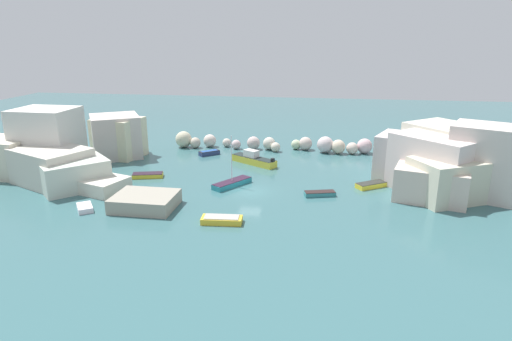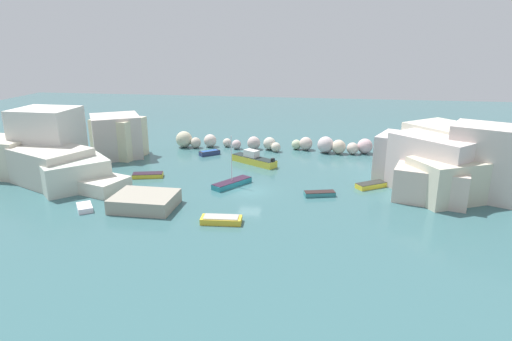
{
  "view_description": "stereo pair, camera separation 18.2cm",
  "coord_description": "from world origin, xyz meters",
  "px_view_note": "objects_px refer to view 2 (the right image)",
  "views": [
    {
      "loc": [
        7.77,
        -46.37,
        16.87
      ],
      "look_at": [
        0.0,
        4.82,
        1.0
      ],
      "focal_mm": 30.87,
      "sensor_mm": 36.0,
      "label": 1
    },
    {
      "loc": [
        7.95,
        -46.34,
        16.87
      ],
      "look_at": [
        0.0,
        4.82,
        1.0
      ],
      "focal_mm": 30.87,
      "sensor_mm": 36.0,
      "label": 2
    }
  ],
  "objects_px": {
    "channel_buoy": "(241,154)",
    "moored_boat_7": "(320,194)",
    "moored_boat_1": "(254,159)",
    "moored_boat_5": "(371,185)",
    "moored_boat_6": "(210,153)",
    "stone_dock": "(145,201)",
    "moored_boat_4": "(148,175)",
    "moored_boat_3": "(221,220)",
    "moored_boat_0": "(85,208)",
    "moored_boat_2": "(232,183)"
  },
  "relations": [
    {
      "from": "moored_boat_2",
      "to": "moored_boat_4",
      "type": "bearing_deg",
      "value": 115.7
    },
    {
      "from": "moored_boat_6",
      "to": "moored_boat_3",
      "type": "bearing_deg",
      "value": 65.66
    },
    {
      "from": "moored_boat_2",
      "to": "moored_boat_5",
      "type": "xyz_separation_m",
      "value": [
        16.11,
        1.93,
        -0.06
      ]
    },
    {
      "from": "stone_dock",
      "to": "moored_boat_4",
      "type": "relative_size",
      "value": 1.56
    },
    {
      "from": "channel_buoy",
      "to": "moored_boat_5",
      "type": "bearing_deg",
      "value": -32.5
    },
    {
      "from": "moored_boat_4",
      "to": "moored_boat_6",
      "type": "distance_m",
      "value": 12.62
    },
    {
      "from": "channel_buoy",
      "to": "moored_boat_1",
      "type": "relative_size",
      "value": 0.1
    },
    {
      "from": "moored_boat_7",
      "to": "moored_boat_2",
      "type": "bearing_deg",
      "value": -25.42
    },
    {
      "from": "moored_boat_1",
      "to": "channel_buoy",
      "type": "bearing_deg",
      "value": -21.69
    },
    {
      "from": "moored_boat_3",
      "to": "moored_boat_5",
      "type": "bearing_deg",
      "value": 36.05
    },
    {
      "from": "moored_boat_2",
      "to": "moored_boat_7",
      "type": "height_order",
      "value": "moored_boat_2"
    },
    {
      "from": "moored_boat_0",
      "to": "moored_boat_4",
      "type": "height_order",
      "value": "moored_boat_4"
    },
    {
      "from": "stone_dock",
      "to": "moored_boat_3",
      "type": "bearing_deg",
      "value": -16.47
    },
    {
      "from": "moored_boat_6",
      "to": "moored_boat_7",
      "type": "xyz_separation_m",
      "value": [
        16.4,
        -15.12,
        -0.08
      ]
    },
    {
      "from": "moored_boat_3",
      "to": "moored_boat_0",
      "type": "bearing_deg",
      "value": 171.86
    },
    {
      "from": "moored_boat_0",
      "to": "moored_boat_2",
      "type": "xyz_separation_m",
      "value": [
        13.19,
        9.63,
        0.09
      ]
    },
    {
      "from": "moored_boat_5",
      "to": "moored_boat_7",
      "type": "bearing_deg",
      "value": -1.01
    },
    {
      "from": "moored_boat_5",
      "to": "moored_boat_6",
      "type": "bearing_deg",
      "value": -60.82
    },
    {
      "from": "moored_boat_4",
      "to": "moored_boat_6",
      "type": "xyz_separation_m",
      "value": [
        4.88,
        11.64,
        0.07
      ]
    },
    {
      "from": "stone_dock",
      "to": "moored_boat_4",
      "type": "height_order",
      "value": "stone_dock"
    },
    {
      "from": "channel_buoy",
      "to": "moored_boat_1",
      "type": "bearing_deg",
      "value": -54.73
    },
    {
      "from": "stone_dock",
      "to": "moored_boat_6",
      "type": "distance_m",
      "value": 21.4
    },
    {
      "from": "stone_dock",
      "to": "channel_buoy",
      "type": "xyz_separation_m",
      "value": [
        5.96,
        21.21,
        -0.39
      ]
    },
    {
      "from": "moored_boat_3",
      "to": "moored_boat_6",
      "type": "distance_m",
      "value": 25.01
    },
    {
      "from": "moored_boat_5",
      "to": "moored_boat_6",
      "type": "xyz_separation_m",
      "value": [
        -22.27,
        11.33,
        0.05
      ]
    },
    {
      "from": "moored_boat_1",
      "to": "moored_boat_7",
      "type": "bearing_deg",
      "value": 161.76
    },
    {
      "from": "channel_buoy",
      "to": "moored_boat_2",
      "type": "bearing_deg",
      "value": -83.81
    },
    {
      "from": "moored_boat_3",
      "to": "moored_boat_4",
      "type": "xyz_separation_m",
      "value": [
        -12.24,
        12.26,
        -0.04
      ]
    },
    {
      "from": "moored_boat_1",
      "to": "moored_boat_7",
      "type": "distance_m",
      "value": 14.69
    },
    {
      "from": "stone_dock",
      "to": "moored_boat_4",
      "type": "xyz_separation_m",
      "value": [
        -3.66,
        9.73,
        -0.44
      ]
    },
    {
      "from": "moored_boat_1",
      "to": "moored_boat_2",
      "type": "height_order",
      "value": "moored_boat_2"
    },
    {
      "from": "moored_boat_3",
      "to": "moored_boat_7",
      "type": "distance_m",
      "value": 12.6
    },
    {
      "from": "moored_boat_3",
      "to": "moored_boat_5",
      "type": "distance_m",
      "value": 19.5
    },
    {
      "from": "channel_buoy",
      "to": "moored_boat_7",
      "type": "distance_m",
      "value": 18.97
    },
    {
      "from": "moored_boat_0",
      "to": "moored_boat_7",
      "type": "bearing_deg",
      "value": 73.24
    },
    {
      "from": "moored_boat_3",
      "to": "moored_boat_4",
      "type": "relative_size",
      "value": 0.99
    },
    {
      "from": "moored_boat_2",
      "to": "moored_boat_3",
      "type": "relative_size",
      "value": 1.53
    },
    {
      "from": "stone_dock",
      "to": "moored_boat_3",
      "type": "height_order",
      "value": "stone_dock"
    },
    {
      "from": "moored_boat_0",
      "to": "moored_boat_4",
      "type": "distance_m",
      "value": 11.45
    },
    {
      "from": "channel_buoy",
      "to": "moored_boat_1",
      "type": "xyz_separation_m",
      "value": [
        2.47,
        -3.5,
        0.32
      ]
    },
    {
      "from": "channel_buoy",
      "to": "moored_boat_1",
      "type": "distance_m",
      "value": 4.3
    },
    {
      "from": "channel_buoy",
      "to": "moored_boat_4",
      "type": "bearing_deg",
      "value": -129.95
    },
    {
      "from": "stone_dock",
      "to": "moored_boat_2",
      "type": "height_order",
      "value": "moored_boat_2"
    },
    {
      "from": "stone_dock",
      "to": "moored_boat_4",
      "type": "bearing_deg",
      "value": 110.62
    },
    {
      "from": "channel_buoy",
      "to": "moored_boat_2",
      "type": "height_order",
      "value": "moored_boat_2"
    },
    {
      "from": "moored_boat_3",
      "to": "moored_boat_7",
      "type": "bearing_deg",
      "value": 40.09
    },
    {
      "from": "stone_dock",
      "to": "moored_boat_3",
      "type": "relative_size",
      "value": 1.58
    },
    {
      "from": "moored_boat_0",
      "to": "moored_boat_7",
      "type": "height_order",
      "value": "moored_boat_0"
    },
    {
      "from": "moored_boat_5",
      "to": "moored_boat_4",
      "type": "bearing_deg",
      "value": -33.2
    },
    {
      "from": "moored_boat_6",
      "to": "stone_dock",
      "type": "bearing_deg",
      "value": 45.27
    }
  ]
}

